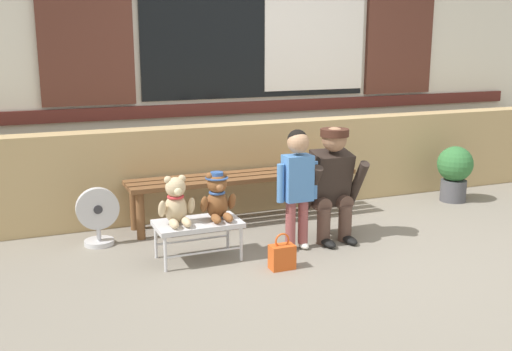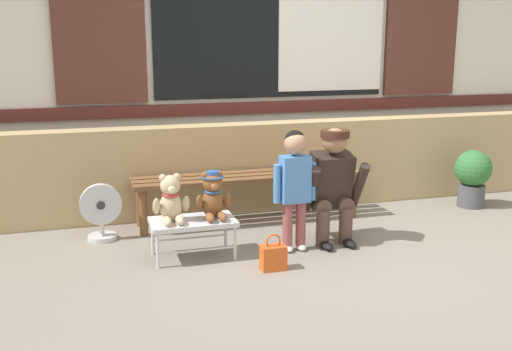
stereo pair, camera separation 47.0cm
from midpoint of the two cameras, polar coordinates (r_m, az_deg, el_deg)
ground_plane at (r=4.76m, az=11.28°, el=-7.47°), size 60.00×60.00×0.00m
brick_low_wall at (r=5.89m, az=5.04°, el=0.99°), size 6.79×0.25×0.85m
shop_facade at (r=6.25m, az=3.55°, el=15.09°), size 6.93×0.26×3.76m
wooden_bench_long at (r=5.41m, az=1.83°, el=-0.61°), size 2.10×0.40×0.44m
small_display_bench at (r=4.55m, az=-3.09°, el=-4.66°), size 0.64×0.36×0.30m
teddy_bear_plain at (r=4.46m, az=-5.12°, el=-2.40°), size 0.28×0.26×0.36m
teddy_bear_with_hat at (r=4.53m, az=-1.16°, el=-1.99°), size 0.28×0.27×0.36m
child_standing at (r=4.64m, az=6.62°, el=-0.20°), size 0.35×0.18×0.96m
adult_crouching at (r=4.91m, az=10.01°, el=-0.91°), size 0.50×0.49×0.95m
handbag_on_ground at (r=4.37m, az=4.76°, el=-7.78°), size 0.18×0.11×0.27m
potted_plant at (r=6.36m, az=21.94°, el=0.03°), size 0.36×0.36×0.57m
floor_fan at (r=5.04m, az=-11.96°, el=-3.49°), size 0.34×0.24×0.48m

